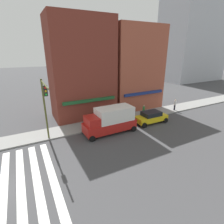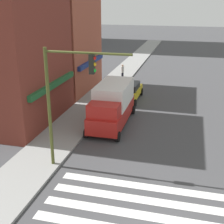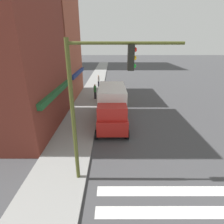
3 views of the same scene
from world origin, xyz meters
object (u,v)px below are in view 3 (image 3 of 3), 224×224
Objects in this scene: box_truck_red at (112,105)px; sedan_yellow at (112,94)px; pedestrian_green_top at (95,91)px; pedestrian_white_shirt at (99,81)px; traffic_signal at (95,94)px.

box_truck_red is 6.16m from sedan_yellow.
sedan_yellow is 2.50× the size of pedestrian_green_top.
box_truck_red reaches higher than sedan_yellow.
pedestrian_green_top is at bearing 16.80° from box_truck_red.
pedestrian_white_shirt reaches higher than sedan_yellow.
pedestrian_green_top is at bearing 82.85° from sedan_yellow.
traffic_signal reaches higher than pedestrian_white_shirt.
pedestrian_white_shirt is at bearing -160.28° from pedestrian_green_top.
traffic_signal is 3.74× the size of pedestrian_white_shirt.
sedan_yellow is (12.89, -0.72, -3.64)m from traffic_signal.
box_truck_red is 12.78m from pedestrian_white_shirt.
traffic_signal is at bearing 25.00° from pedestrian_green_top.
box_truck_red is at bearing 117.19° from pedestrian_white_shirt.
sedan_yellow is 6.81m from pedestrian_white_shirt.
traffic_signal is at bearing 177.51° from sedan_yellow.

